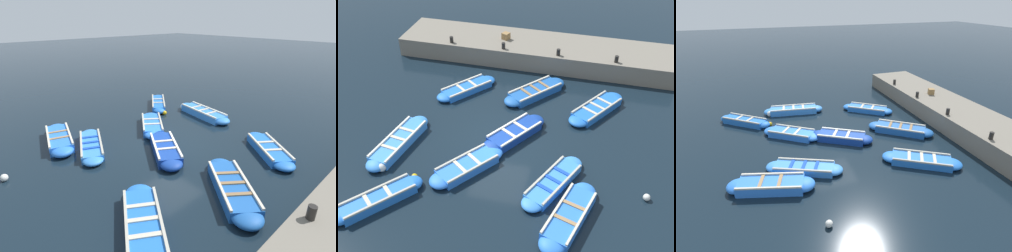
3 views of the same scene
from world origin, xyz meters
TOP-DOWN VIEW (x-y plane):
  - ground_plane at (0.00, 0.00)m, footprint 120.00×120.00m
  - boat_outer_left at (0.42, -0.58)m, footprint 3.34×2.52m
  - boat_alongside at (3.20, -3.89)m, footprint 3.54×2.68m
  - boat_broadside at (-4.47, 3.25)m, footprint 3.10×2.71m
  - boat_inner_gap at (-1.39, 4.01)m, footprint 3.91×1.39m
  - boat_centre at (3.89, -0.80)m, footprint 3.45×2.98m
  - boat_end_of_row at (3.36, 2.63)m, footprint 3.19×2.70m
  - boat_tucked at (-3.54, -3.46)m, footprint 3.62×1.86m
  - boat_near_quay at (-2.04, 0.73)m, footprint 3.22×2.67m
  - boat_far_corner at (-2.05, -2.67)m, footprint 3.48×2.18m
  - bollard_mid_north at (6.40, -1.51)m, footprint 0.20×0.20m
  - buoy_orange_near at (-1.90, -6.07)m, footprint 0.26×0.26m
  - buoy_yellow_far at (-3.06, 2.52)m, footprint 0.25×0.25m
  - buoy_white_drifting at (-2.96, 3.95)m, footprint 0.34×0.34m

SIDE VIEW (x-z plane):
  - ground_plane at x=0.00m, z-range 0.00..0.00m
  - buoy_yellow_far at x=-3.06m, z-range 0.00..0.25m
  - buoy_orange_near at x=-1.90m, z-range 0.00..0.26m
  - boat_far_corner at x=-2.05m, z-range -0.03..0.34m
  - boat_end_of_row at x=3.36m, z-range -0.03..0.35m
  - boat_alongside at x=3.20m, z-range -0.03..0.37m
  - buoy_white_drifting at x=-2.96m, z-range 0.00..0.34m
  - boat_near_quay at x=-2.04m, z-range -0.03..0.38m
  - boat_broadside at x=-4.47m, z-range -0.03..0.40m
  - boat_centre at x=3.89m, z-range -0.03..0.41m
  - boat_inner_gap at x=-1.39m, z-range -0.03..0.41m
  - boat_outer_left at x=0.42m, z-range -0.03..0.42m
  - boat_tucked at x=-3.54m, z-range -0.03..0.44m
  - bollard_mid_north at x=6.40m, z-range 1.04..1.39m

